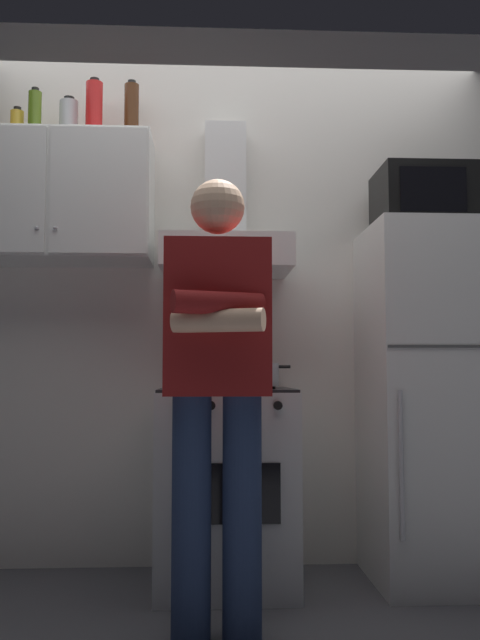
{
  "coord_description": "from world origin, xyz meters",
  "views": [
    {
      "loc": [
        -0.14,
        -2.78,
        0.93
      ],
      "look_at": [
        0.0,
        0.0,
        1.15
      ],
      "focal_mm": 37.74,
      "sensor_mm": 36.0,
      "label": 1
    }
  ],
  "objects_px": {
    "bottle_spice_jar": "(17,123)",
    "bottle_canister_steel": "(69,120)",
    "range_hood": "(226,232)",
    "upper_cabinet": "(56,199)",
    "bottle_soda_red": "(94,109)",
    "bottle_olive_oil": "(35,113)",
    "microwave": "(429,200)",
    "person_standing": "(217,381)",
    "refrigerator": "(435,402)",
    "bottle_rum_dark": "(131,112)",
    "cooking_pot": "(257,375)",
    "stove_oven": "(226,485)"
  },
  "relations": [
    {
      "from": "bottle_spice_jar",
      "to": "bottle_canister_steel",
      "type": "relative_size",
      "value": 0.69
    },
    {
      "from": "range_hood",
      "to": "bottle_canister_steel",
      "type": "xyz_separation_m",
      "value": [
        -0.76,
        0.03,
        0.55
      ]
    },
    {
      "from": "upper_cabinet",
      "to": "bottle_soda_red",
      "type": "distance_m",
      "value": 0.47
    },
    {
      "from": "bottle_spice_jar",
      "to": "bottle_olive_oil",
      "type": "xyz_separation_m",
      "value": [
        0.09,
        -0.03,
        0.04
      ]
    },
    {
      "from": "bottle_olive_oil",
      "to": "bottle_soda_red",
      "type": "bearing_deg",
      "value": 5.08
    },
    {
      "from": "microwave",
      "to": "bottle_spice_jar",
      "type": "bearing_deg",
      "value": 176.59
    },
    {
      "from": "bottle_spice_jar",
      "to": "bottle_canister_steel",
      "type": "xyz_separation_m",
      "value": [
        0.24,
        0.02,
        0.03
      ]
    },
    {
      "from": "microwave",
      "to": "bottle_canister_steel",
      "type": "height_order",
      "value": "bottle_canister_steel"
    },
    {
      "from": "bottle_canister_steel",
      "to": "bottle_olive_oil",
      "type": "distance_m",
      "value": 0.16
    },
    {
      "from": "person_standing",
      "to": "bottle_canister_steel",
      "type": "bearing_deg",
      "value": 132.73
    },
    {
      "from": "refrigerator",
      "to": "bottle_olive_oil",
      "type": "distance_m",
      "value": 2.3
    },
    {
      "from": "refrigerator",
      "to": "bottle_soda_red",
      "type": "bearing_deg",
      "value": 175.53
    },
    {
      "from": "person_standing",
      "to": "bottle_soda_red",
      "type": "distance_m",
      "value": 1.59
    },
    {
      "from": "refrigerator",
      "to": "microwave",
      "type": "relative_size",
      "value": 3.33
    },
    {
      "from": "upper_cabinet",
      "to": "microwave",
      "type": "relative_size",
      "value": 1.88
    },
    {
      "from": "bottle_soda_red",
      "to": "bottle_rum_dark",
      "type": "height_order",
      "value": "bottle_rum_dark"
    },
    {
      "from": "cooking_pot",
      "to": "bottle_canister_steel",
      "type": "distance_m",
      "value": 1.54
    },
    {
      "from": "bottle_soda_red",
      "to": "person_standing",
      "type": "bearing_deg",
      "value": -51.55
    },
    {
      "from": "range_hood",
      "to": "person_standing",
      "type": "xyz_separation_m",
      "value": [
        -0.05,
        -0.73,
        -0.7
      ]
    },
    {
      "from": "person_standing",
      "to": "cooking_pot",
      "type": "relative_size",
      "value": 5.65
    },
    {
      "from": "cooking_pot",
      "to": "bottle_canister_steel",
      "type": "bearing_deg",
      "value": 162.61
    },
    {
      "from": "upper_cabinet",
      "to": "refrigerator",
      "type": "height_order",
      "value": "upper_cabinet"
    },
    {
      "from": "range_hood",
      "to": "bottle_canister_steel",
      "type": "height_order",
      "value": "bottle_canister_steel"
    },
    {
      "from": "cooking_pot",
      "to": "bottle_soda_red",
      "type": "height_order",
      "value": "bottle_soda_red"
    },
    {
      "from": "cooking_pot",
      "to": "bottle_spice_jar",
      "type": "bearing_deg",
      "value": 167.27
    },
    {
      "from": "bottle_olive_oil",
      "to": "cooking_pot",
      "type": "bearing_deg",
      "value": -11.97
    },
    {
      "from": "stove_oven",
      "to": "bottle_soda_red",
      "type": "bearing_deg",
      "value": 168.85
    },
    {
      "from": "stove_oven",
      "to": "bottle_rum_dark",
      "type": "xyz_separation_m",
      "value": [
        -0.46,
        0.16,
        1.76
      ]
    },
    {
      "from": "bottle_olive_oil",
      "to": "bottle_canister_steel",
      "type": "bearing_deg",
      "value": 21.76
    },
    {
      "from": "upper_cabinet",
      "to": "bottle_spice_jar",
      "type": "bearing_deg",
      "value": 177.22
    },
    {
      "from": "refrigerator",
      "to": "bottle_olive_oil",
      "type": "bearing_deg",
      "value": 176.94
    },
    {
      "from": "person_standing",
      "to": "cooking_pot",
      "type": "distance_m",
      "value": 0.52
    },
    {
      "from": "upper_cabinet",
      "to": "bottle_olive_oil",
      "type": "xyz_separation_m",
      "value": [
        -0.1,
        -0.03,
        0.41
      ]
    },
    {
      "from": "stove_oven",
      "to": "microwave",
      "type": "xyz_separation_m",
      "value": [
        0.95,
        0.02,
        1.31
      ]
    },
    {
      "from": "range_hood",
      "to": "bottle_rum_dark",
      "type": "xyz_separation_m",
      "value": [
        -0.46,
        0.03,
        0.59
      ]
    },
    {
      "from": "person_standing",
      "to": "bottle_olive_oil",
      "type": "relative_size",
      "value": 7.3
    },
    {
      "from": "bottle_canister_steel",
      "to": "bottle_olive_oil",
      "type": "bearing_deg",
      "value": -158.24
    },
    {
      "from": "microwave",
      "to": "bottle_olive_oil",
      "type": "relative_size",
      "value": 2.14
    },
    {
      "from": "stove_oven",
      "to": "microwave",
      "type": "distance_m",
      "value": 1.62
    },
    {
      "from": "stove_oven",
      "to": "cooking_pot",
      "type": "distance_m",
      "value": 0.52
    },
    {
      "from": "bottle_rum_dark",
      "to": "upper_cabinet",
      "type": "bearing_deg",
      "value": -174.23
    },
    {
      "from": "range_hood",
      "to": "bottle_canister_steel",
      "type": "distance_m",
      "value": 0.93
    },
    {
      "from": "microwave",
      "to": "person_standing",
      "type": "xyz_separation_m",
      "value": [
        -1.0,
        -0.62,
        -0.84
      ]
    },
    {
      "from": "refrigerator",
      "to": "person_standing",
      "type": "distance_m",
      "value": 1.17
    },
    {
      "from": "person_standing",
      "to": "bottle_olive_oil",
      "type": "xyz_separation_m",
      "value": [
        -0.85,
        0.71,
        1.25
      ]
    },
    {
      "from": "refrigerator",
      "to": "microwave",
      "type": "bearing_deg",
      "value": 90.9
    },
    {
      "from": "range_hood",
      "to": "bottle_soda_red",
      "type": "relative_size",
      "value": 2.61
    },
    {
      "from": "bottle_spice_jar",
      "to": "bottle_rum_dark",
      "type": "bearing_deg",
      "value": 2.7
    },
    {
      "from": "microwave",
      "to": "bottle_soda_red",
      "type": "xyz_separation_m",
      "value": [
        -1.58,
        0.1,
        0.45
      ]
    },
    {
      "from": "stove_oven",
      "to": "bottle_soda_red",
      "type": "distance_m",
      "value": 1.87
    }
  ]
}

